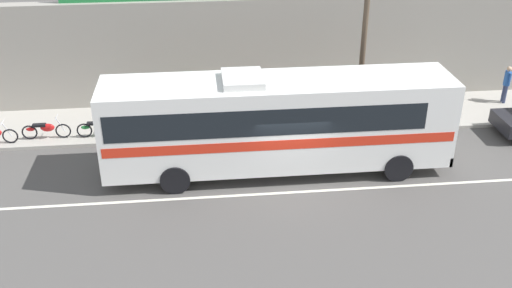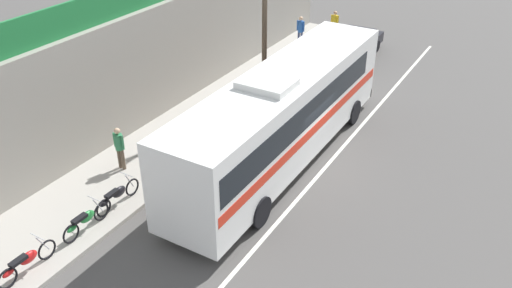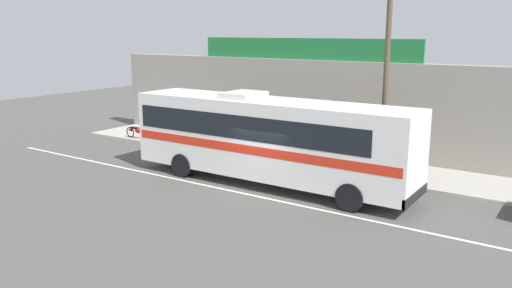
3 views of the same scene
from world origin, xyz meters
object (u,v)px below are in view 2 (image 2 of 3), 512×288
at_px(intercity_bus, 282,113).
at_px(motorcycle_blue, 26,261).
at_px(parked_car, 355,43).
at_px(pedestrian_by_curb, 300,29).
at_px(pedestrian_near_shop, 119,145).
at_px(utility_pole, 265,8).
at_px(motorcycle_orange, 117,195).
at_px(motorcycle_red, 85,220).
at_px(pedestrian_far_left, 335,23).

relative_size(intercity_bus, motorcycle_blue, 6.39).
bearing_deg(parked_car, pedestrian_by_curb, 98.42).
height_order(parked_car, pedestrian_near_shop, pedestrian_near_shop).
height_order(utility_pole, pedestrian_near_shop, utility_pole).
bearing_deg(pedestrian_near_shop, intercity_bus, -53.00).
distance_m(parked_car, motorcycle_blue, 20.63).
bearing_deg(utility_pole, parked_car, -9.26).
xyz_separation_m(utility_pole, pedestrian_by_curb, (7.36, 1.83, -3.31)).
relative_size(intercity_bus, pedestrian_by_curb, 7.14).
xyz_separation_m(motorcycle_orange, pedestrian_by_curb, (16.52, 1.55, 0.59)).
bearing_deg(parked_car, utility_pole, 170.74).
relative_size(parked_car, motorcycle_red, 2.44).
xyz_separation_m(motorcycle_red, motorcycle_orange, (1.45, 0.06, 0.00)).
bearing_deg(pedestrian_far_left, motorcycle_red, -178.82).
bearing_deg(parked_car, motorcycle_red, 175.37).
relative_size(motorcycle_blue, pedestrian_near_shop, 1.16).
distance_m(motorcycle_orange, pedestrian_near_shop, 2.34).
xyz_separation_m(intercity_bus, motorcycle_blue, (-8.87, 3.24, -1.50)).
height_order(parked_car, motorcycle_orange, parked_car).
bearing_deg(pedestrian_by_curb, pedestrian_far_left, -30.18).
height_order(motorcycle_orange, pedestrian_by_curb, pedestrian_by_curb).
height_order(pedestrian_near_shop, pedestrian_far_left, pedestrian_far_left).
bearing_deg(parked_car, intercity_bus, -171.80).
height_order(parked_car, pedestrian_by_curb, pedestrian_by_curb).
xyz_separation_m(parked_car, motorcycle_blue, (-20.57, 1.55, -0.17)).
bearing_deg(pedestrian_far_left, utility_pole, -176.15).
distance_m(pedestrian_by_curb, pedestrian_far_left, 2.39).
xyz_separation_m(pedestrian_by_curb, pedestrian_near_shop, (-14.77, -0.10, -0.04)).
bearing_deg(pedestrian_by_curb, parked_car, -81.58).
bearing_deg(motorcycle_red, motorcycle_blue, 178.39).
bearing_deg(motorcycle_orange, motorcycle_blue, -179.98).
relative_size(motorcycle_red, motorcycle_orange, 0.95).
bearing_deg(pedestrian_far_left, pedestrian_by_curb, 149.82).
bearing_deg(pedestrian_by_curb, intercity_bus, -156.90).
height_order(motorcycle_blue, pedestrian_far_left, pedestrian_far_left).
xyz_separation_m(parked_car, motorcycle_red, (-18.44, 1.49, -0.17)).
height_order(intercity_bus, motorcycle_blue, intercity_bus).
relative_size(intercity_bus, motorcycle_red, 6.67).
bearing_deg(pedestrian_near_shop, pedestrian_far_left, -3.74).
xyz_separation_m(pedestrian_by_curb, pedestrian_far_left, (2.06, -1.20, -0.02)).
bearing_deg(utility_pole, motorcycle_orange, 178.25).
xyz_separation_m(parked_car, utility_pole, (-7.82, 1.27, 3.73)).
xyz_separation_m(utility_pole, motorcycle_orange, (-9.16, 0.28, -3.90)).
distance_m(motorcycle_red, motorcycle_orange, 1.46).
distance_m(motorcycle_blue, pedestrian_near_shop, 5.56).
bearing_deg(parked_car, motorcycle_orange, 174.77).
bearing_deg(pedestrian_by_curb, motorcycle_orange, -174.63).
bearing_deg(motorcycle_orange, pedestrian_far_left, 1.09).
height_order(intercity_bus, parked_car, intercity_bus).
height_order(utility_pole, pedestrian_by_curb, utility_pole).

